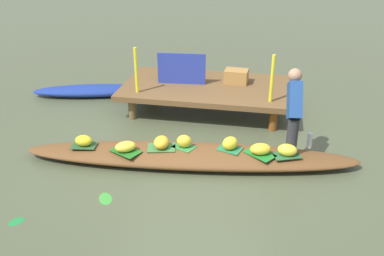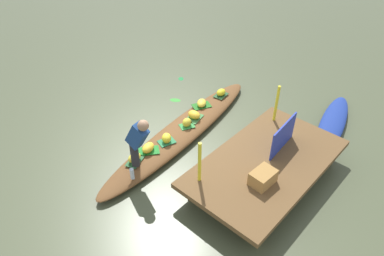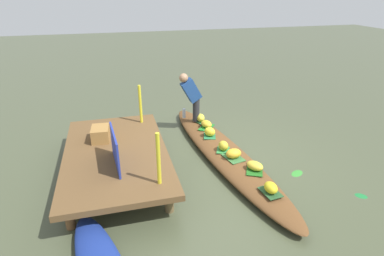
% 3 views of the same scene
% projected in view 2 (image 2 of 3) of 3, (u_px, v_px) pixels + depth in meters
% --- Properties ---
extents(canal_water, '(40.00, 40.00, 0.00)m').
position_uv_depth(canal_water, '(182.00, 135.00, 7.94)').
color(canal_water, '#464E35').
rests_on(canal_water, ground).
extents(dock_platform, '(3.20, 1.80, 0.48)m').
position_uv_depth(dock_platform, '(266.00, 163.00, 6.61)').
color(dock_platform, brown).
rests_on(dock_platform, ground).
extents(vendor_boat, '(5.07, 1.36, 0.23)m').
position_uv_depth(vendor_boat, '(182.00, 131.00, 7.87)').
color(vendor_boat, brown).
rests_on(vendor_boat, ground).
extents(moored_boat, '(2.56, 1.13, 0.22)m').
position_uv_depth(moored_boat, '(333.00, 124.00, 8.10)').
color(moored_boat, navy).
rests_on(moored_boat, ground).
extents(leaf_mat_0, '(0.38, 0.35, 0.01)m').
position_uv_depth(leaf_mat_0, '(187.00, 126.00, 7.84)').
color(leaf_mat_0, '#32843D').
rests_on(leaf_mat_0, vendor_boat).
extents(banana_bunch_0, '(0.25, 0.21, 0.19)m').
position_uv_depth(banana_bunch_0, '(187.00, 122.00, 7.78)').
color(banana_bunch_0, gold).
rests_on(banana_bunch_0, vendor_boat).
extents(leaf_mat_1, '(0.47, 0.37, 0.01)m').
position_uv_depth(leaf_mat_1, '(194.00, 118.00, 8.07)').
color(leaf_mat_1, '#397038').
rests_on(leaf_mat_1, vendor_boat).
extents(banana_bunch_1, '(0.25, 0.31, 0.18)m').
position_uv_depth(banana_bunch_1, '(194.00, 115.00, 8.02)').
color(banana_bunch_1, gold).
rests_on(banana_bunch_1, vendor_boat).
extents(leaf_mat_2, '(0.39, 0.30, 0.01)m').
position_uv_depth(leaf_mat_2, '(221.00, 95.00, 8.84)').
color(leaf_mat_2, '#274F29').
rests_on(leaf_mat_2, vendor_boat).
extents(banana_bunch_2, '(0.26, 0.20, 0.17)m').
position_uv_depth(banana_bunch_2, '(221.00, 92.00, 8.79)').
color(banana_bunch_2, yellow).
rests_on(banana_bunch_2, vendor_boat).
extents(leaf_mat_3, '(0.45, 0.36, 0.01)m').
position_uv_depth(leaf_mat_3, '(135.00, 161.00, 6.94)').
color(leaf_mat_3, '#275931').
rests_on(leaf_mat_3, vendor_boat).
extents(banana_bunch_3, '(0.28, 0.19, 0.18)m').
position_uv_depth(banana_bunch_3, '(134.00, 158.00, 6.88)').
color(banana_bunch_3, yellow).
rests_on(banana_bunch_3, vendor_boat).
extents(leaf_mat_4, '(0.51, 0.44, 0.01)m').
position_uv_depth(leaf_mat_4, '(202.00, 106.00, 8.47)').
color(leaf_mat_4, '#20641D').
rests_on(leaf_mat_4, vendor_boat).
extents(banana_bunch_4, '(0.37, 0.35, 0.15)m').
position_uv_depth(banana_bunch_4, '(202.00, 103.00, 8.42)').
color(banana_bunch_4, gold).
rests_on(banana_bunch_4, vendor_boat).
extents(leaf_mat_5, '(0.51, 0.47, 0.01)m').
position_uv_depth(leaf_mat_5, '(148.00, 151.00, 7.18)').
color(leaf_mat_5, '#1E7527').
rests_on(leaf_mat_5, vendor_boat).
extents(banana_bunch_5, '(0.35, 0.28, 0.17)m').
position_uv_depth(banana_bunch_5, '(148.00, 148.00, 7.13)').
color(banana_bunch_5, gold).
rests_on(banana_bunch_5, vendor_boat).
extents(leaf_mat_6, '(0.40, 0.34, 0.01)m').
position_uv_depth(leaf_mat_6, '(167.00, 142.00, 7.40)').
color(leaf_mat_6, '#267343').
rests_on(leaf_mat_6, vendor_boat).
extents(banana_bunch_6, '(0.31, 0.31, 0.20)m').
position_uv_depth(banana_bunch_6, '(166.00, 138.00, 7.34)').
color(banana_bunch_6, yellow).
rests_on(banana_bunch_6, vendor_boat).
extents(vendor_person, '(0.24, 0.53, 1.19)m').
position_uv_depth(vendor_person, '(137.00, 140.00, 6.39)').
color(vendor_person, '#28282D').
rests_on(vendor_person, vendor_boat).
extents(water_bottle, '(0.08, 0.08, 0.23)m').
position_uv_depth(water_bottle, '(132.00, 174.00, 6.50)').
color(water_bottle, silver).
rests_on(water_bottle, vendor_boat).
extents(market_banner, '(0.91, 0.10, 0.59)m').
position_uv_depth(market_banner, '(283.00, 136.00, 6.68)').
color(market_banner, '#26379B').
rests_on(market_banner, dock_platform).
extents(railing_post_west, '(0.06, 0.06, 0.83)m').
position_uv_depth(railing_post_west, '(277.00, 104.00, 7.34)').
color(railing_post_west, yellow).
rests_on(railing_post_west, dock_platform).
extents(railing_post_east, '(0.06, 0.06, 0.83)m').
position_uv_depth(railing_post_east, '(200.00, 162.00, 5.94)').
color(railing_post_east, yellow).
rests_on(railing_post_east, dock_platform).
extents(produce_crate, '(0.46, 0.35, 0.26)m').
position_uv_depth(produce_crate, '(263.00, 178.00, 6.05)').
color(produce_crate, '#A1733A').
rests_on(produce_crate, dock_platform).
extents(drifting_plant_0, '(0.24, 0.24, 0.01)m').
position_uv_depth(drifting_plant_0, '(181.00, 79.00, 9.94)').
color(drifting_plant_0, '#1D7736').
rests_on(drifting_plant_0, ground).
extents(drifting_plant_1, '(0.29, 0.33, 0.01)m').
position_uv_depth(drifting_plant_1, '(175.00, 100.00, 9.08)').
color(drifting_plant_1, '#368E31').
rests_on(drifting_plant_1, ground).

